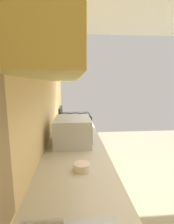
{
  "coord_description": "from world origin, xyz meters",
  "views": [
    {
      "loc": [
        -1.81,
        1.26,
        1.56
      ],
      "look_at": [
        -0.64,
        1.17,
        1.36
      ],
      "focal_mm": 26.26,
      "sensor_mm": 36.0,
      "label": 1
    }
  ],
  "objects": [
    {
      "name": "upper_cabinets",
      "position": [
        -0.35,
        1.39,
        1.89
      ],
      "size": [
        1.95,
        0.34,
        0.59
      ],
      "color": "#CFBD65"
    },
    {
      "name": "kettle",
      "position": [
        0.4,
        1.2,
        0.96
      ],
      "size": [
        0.19,
        0.14,
        0.15
      ],
      "color": "black",
      "rests_on": "counter_run"
    },
    {
      "name": "microwave",
      "position": [
        -0.04,
        1.28,
        1.04
      ],
      "size": [
        0.47,
        0.4,
        0.29
      ],
      "color": "#B7BABF",
      "rests_on": "counter_run"
    },
    {
      "name": "ground_plane",
      "position": [
        0.0,
        0.0,
        0.0
      ],
      "size": [
        6.6,
        6.6,
        0.0
      ],
      "primitive_type": "plane",
      "color": "gray"
    },
    {
      "name": "counter_run",
      "position": [
        -0.35,
        1.26,
        0.45
      ],
      "size": [
        3.41,
        0.64,
        0.9
      ],
      "color": "#D3BF62",
      "rests_on": "ground_plane"
    },
    {
      "name": "oven_range",
      "position": [
        1.66,
        1.23,
        0.46
      ],
      "size": [
        0.61,
        0.67,
        1.08
      ],
      "color": "black",
      "rests_on": "ground_plane"
    },
    {
      "name": "bowl",
      "position": [
        -0.64,
        1.2,
        0.93
      ],
      "size": [
        0.12,
        0.12,
        0.06
      ],
      "color": "silver",
      "rests_on": "counter_run"
    },
    {
      "name": "wall_back",
      "position": [
        0.0,
        1.62,
        1.33
      ],
      "size": [
        4.24,
        0.12,
        2.67
      ],
      "primitive_type": "cube",
      "color": "#F1CB83",
      "rests_on": "ground_plane"
    }
  ]
}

